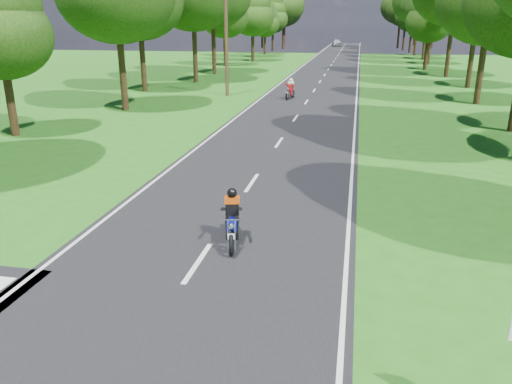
# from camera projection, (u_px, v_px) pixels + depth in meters

# --- Properties ---
(ground) EXTENTS (160.00, 160.00, 0.00)m
(ground) POSITION_uv_depth(u_px,v_px,m) (166.00, 311.00, 9.42)
(ground) COLOR #245C15
(ground) RESTS_ON ground
(main_road) EXTENTS (7.00, 140.00, 0.02)m
(main_road) POSITION_uv_depth(u_px,v_px,m) (328.00, 70.00, 55.77)
(main_road) COLOR black
(main_road) RESTS_ON ground
(road_markings) EXTENTS (7.40, 140.00, 0.01)m
(road_markings) POSITION_uv_depth(u_px,v_px,m) (326.00, 71.00, 54.06)
(road_markings) COLOR silver
(road_markings) RESTS_ON main_road
(telegraph_pole) EXTENTS (1.20, 0.26, 8.00)m
(telegraph_pole) POSITION_uv_depth(u_px,v_px,m) (226.00, 37.00, 35.17)
(telegraph_pole) COLOR #382616
(telegraph_pole) RESTS_ON ground
(rider_near_blue) EXTENTS (0.87, 1.71, 1.36)m
(rider_near_blue) POSITION_uv_depth(u_px,v_px,m) (232.00, 217.00, 12.06)
(rider_near_blue) COLOR #0D1198
(rider_near_blue) RESTS_ON main_road
(rider_far_red) EXTENTS (0.82, 1.76, 1.41)m
(rider_far_red) POSITION_uv_depth(u_px,v_px,m) (290.00, 89.00, 34.64)
(rider_far_red) COLOR maroon
(rider_far_red) RESTS_ON main_road
(distant_car) EXTENTS (2.48, 4.65, 1.51)m
(distant_car) POSITION_uv_depth(u_px,v_px,m) (337.00, 43.00, 106.25)
(distant_car) COLOR #B2B4BA
(distant_car) RESTS_ON main_road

